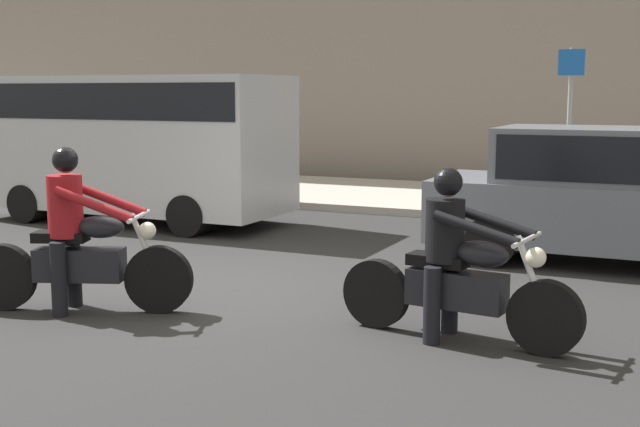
% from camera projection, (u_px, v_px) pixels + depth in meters
% --- Properties ---
extents(ground_plane, '(80.00, 80.00, 0.00)m').
position_uv_depth(ground_plane, '(218.00, 287.00, 9.10)').
color(ground_plane, '#282828').
extents(sidewalk_slab, '(40.00, 4.40, 0.14)m').
position_uv_depth(sidewalk_slab, '(431.00, 198.00, 16.27)').
color(sidewalk_slab, '#A8A399').
rests_on(sidewalk_slab, ground_plane).
extents(motorcycle_with_rider_crimson, '(2.14, 1.02, 1.63)m').
position_uv_depth(motorcycle_with_rider_crimson, '(78.00, 246.00, 8.02)').
color(motorcycle_with_rider_crimson, black).
rests_on(motorcycle_with_rider_crimson, ground_plane).
extents(motorcycle_with_rider_black_leather, '(2.21, 0.72, 1.52)m').
position_uv_depth(motorcycle_with_rider_black_leather, '(456.00, 271.00, 7.08)').
color(motorcycle_with_rider_black_leather, black).
rests_on(motorcycle_with_rider_black_leather, ground_plane).
extents(parked_sedan_slate_gray, '(4.65, 1.82, 1.72)m').
position_uv_depth(parked_sedan_slate_gray, '(614.00, 195.00, 10.21)').
color(parked_sedan_slate_gray, slate).
rests_on(parked_sedan_slate_gray, ground_plane).
extents(parked_van_silver, '(5.16, 1.96, 2.42)m').
position_uv_depth(parked_van_silver, '(135.00, 138.00, 13.51)').
color(parked_van_silver, '#B2B5BA').
rests_on(parked_van_silver, ground_plane).
extents(street_sign_post, '(0.44, 0.08, 2.77)m').
position_uv_depth(street_sign_post, '(569.00, 113.00, 14.04)').
color(street_sign_post, gray).
rests_on(street_sign_post, sidewalk_slab).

